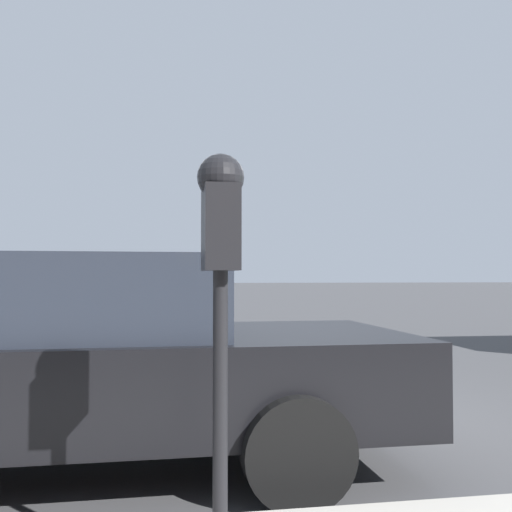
% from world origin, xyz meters
% --- Properties ---
extents(ground_plane, '(220.00, 220.00, 0.00)m').
position_xyz_m(ground_plane, '(0.00, 0.00, 0.00)').
color(ground_plane, '#424244').
extents(parking_meter, '(0.21, 0.19, 1.63)m').
position_xyz_m(parking_meter, '(-2.72, 0.61, 1.41)').
color(parking_meter, black).
rests_on(parking_meter, sidewalk).
extents(car_black, '(2.08, 4.96, 1.44)m').
position_xyz_m(car_black, '(-0.89, 1.66, 0.77)').
color(car_black, black).
rests_on(car_black, ground_plane).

